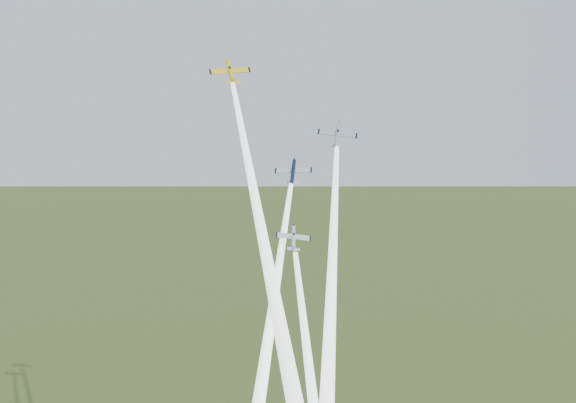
{
  "coord_description": "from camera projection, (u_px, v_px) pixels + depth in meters",
  "views": [
    {
      "loc": [
        11.47,
        -141.96,
        110.01
      ],
      "look_at": [
        0.0,
        -6.0,
        92.0
      ],
      "focal_mm": 45.0,
      "sensor_mm": 36.0,
      "label": 1
    }
  ],
  "objects": [
    {
      "name": "plane_silver_right",
      "position": [
        337.0,
        135.0,
        143.05
      ],
      "size": [
        8.68,
        6.44,
        7.39
      ],
      "primitive_type": null,
      "rotation": [
        0.81,
        0.11,
        -0.02
      ],
      "color": "#A9B0B7"
    },
    {
      "name": "plane_navy",
      "position": [
        293.0,
        172.0,
        145.3
      ],
      "size": [
        7.99,
        6.77,
        6.58
      ],
      "primitive_type": null,
      "rotation": [
        0.81,
        -0.03,
        -0.09
      ],
      "color": "#0E183E"
    },
    {
      "name": "smoke_trail_navy",
      "position": [
        267.0,
        346.0,
        123.37
      ],
      "size": [
        7.42,
        50.05,
        52.45
      ],
      "primitive_type": null,
      "rotation": [
        -0.76,
        0.0,
        -0.09
      ],
      "color": "white"
    },
    {
      "name": "smoke_trail_yellow",
      "position": [
        265.0,
        246.0,
        120.53
      ],
      "size": [
        21.54,
        52.31,
        57.38
      ],
      "primitive_type": null,
      "rotation": [
        -0.76,
        0.0,
        0.35
      ],
      "color": "white"
    },
    {
      "name": "plane_yellow",
      "position": [
        231.0,
        72.0,
        143.85
      ],
      "size": [
        10.38,
        8.95,
        7.41
      ],
      "primitive_type": null,
      "rotation": [
        0.81,
        -0.07,
        0.35
      ],
      "color": "yellow"
    },
    {
      "name": "smoke_trail_silver_right",
      "position": [
        331.0,
        303.0,
        121.2
      ],
      "size": [
        3.67,
        49.2,
        51.57
      ],
      "primitive_type": null,
      "rotation": [
        -0.76,
        0.0,
        -0.02
      ],
      "color": "white"
    },
    {
      "name": "plane_silver_low",
      "position": [
        294.0,
        238.0,
        132.23
      ],
      "size": [
        6.99,
        6.69,
        6.31
      ],
      "primitive_type": null,
      "rotation": [
        0.81,
        0.14,
        0.22
      ],
      "color": "silver"
    }
  ]
}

